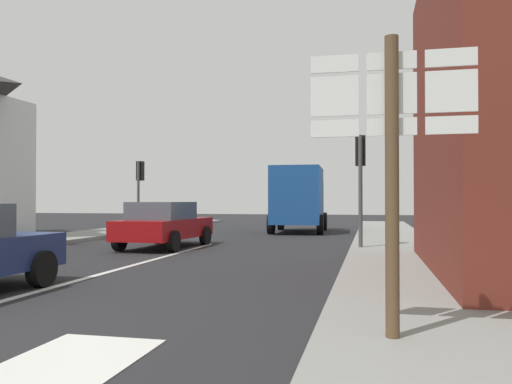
{
  "coord_description": "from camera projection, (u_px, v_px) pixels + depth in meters",
  "views": [
    {
      "loc": [
        5.43,
        -5.23,
        1.53
      ],
      "look_at": [
        2.42,
        8.38,
        1.75
      ],
      "focal_mm": 36.6,
      "sensor_mm": 36.0,
      "label": 1
    }
  ],
  "objects": [
    {
      "name": "sidewalk_right",
      "position": [
        402.0,
        260.0,
        12.74
      ],
      "size": [
        2.67,
        44.0,
        0.14
      ],
      "primitive_type": "cube",
      "color": "gray",
      "rests_on": "ground"
    },
    {
      "name": "traffic_light_far_left",
      "position": [
        140.0,
        180.0,
        24.34
      ],
      "size": [
        0.3,
        0.49,
        3.34
      ],
      "color": "#47474C",
      "rests_on": "ground"
    },
    {
      "name": "ground_plane",
      "position": [
        191.0,
        250.0,
        16.02
      ],
      "size": [
        80.0,
        80.0,
        0.0
      ],
      "primitive_type": "plane",
      "color": "#232326"
    },
    {
      "name": "route_sign_post",
      "position": [
        392.0,
        153.0,
        5.31
      ],
      "size": [
        1.66,
        0.14,
        3.2
      ],
      "color": "brown",
      "rests_on": "ground"
    },
    {
      "name": "traffic_light_near_right",
      "position": [
        360.0,
        166.0,
        15.54
      ],
      "size": [
        0.3,
        0.49,
        3.46
      ],
      "color": "#47474C",
      "rests_on": "ground"
    },
    {
      "name": "lane_turn_arrow",
      "position": [
        57.0,
        368.0,
        4.71
      ],
      "size": [
        1.2,
        2.2,
        0.01
      ],
      "primitive_type": "cube",
      "color": "silver",
      "rests_on": "ground"
    },
    {
      "name": "sedan_far",
      "position": [
        164.0,
        224.0,
        16.71
      ],
      "size": [
        2.1,
        4.27,
        1.47
      ],
      "color": "maroon",
      "rests_on": "ground"
    },
    {
      "name": "delivery_truck",
      "position": [
        299.0,
        198.0,
        24.71
      ],
      "size": [
        2.64,
        5.08,
        3.05
      ],
      "color": "#19478C",
      "rests_on": "ground"
    },
    {
      "name": "lane_centre_stripe",
      "position": [
        132.0,
        266.0,
        12.12
      ],
      "size": [
        0.16,
        12.0,
        0.01
      ],
      "primitive_type": "cube",
      "color": "silver",
      "rests_on": "ground"
    }
  ]
}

